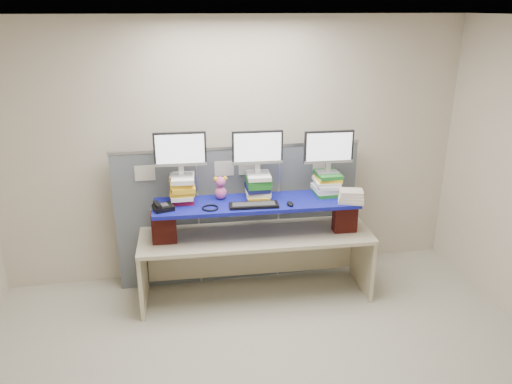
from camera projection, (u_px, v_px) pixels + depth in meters
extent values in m
cube|color=beige|center=(277.00, 228.00, 3.51)|extent=(5.00, 4.00, 2.80)
cube|color=white|center=(280.00, 18.00, 3.02)|extent=(5.00, 4.00, 0.01)
cube|color=#50575F|center=(157.00, 222.00, 5.22)|extent=(0.85, 0.05, 1.50)
cube|color=#50575F|center=(239.00, 216.00, 5.37)|extent=(0.85, 0.05, 1.50)
cube|color=#50575F|center=(316.00, 210.00, 5.52)|extent=(0.85, 0.05, 1.50)
cube|color=#A8ABAF|center=(238.00, 147.00, 5.11)|extent=(2.60, 0.06, 0.03)
cube|color=silver|center=(145.00, 173.00, 4.99)|extent=(0.20, 0.00, 0.16)
cube|color=silver|center=(224.00, 169.00, 5.13)|extent=(0.20, 0.00, 0.16)
cube|color=silver|center=(248.00, 167.00, 5.17)|extent=(0.20, 0.00, 0.16)
cube|color=silver|center=(322.00, 163.00, 5.31)|extent=(0.20, 0.00, 0.16)
cube|color=#C2B494|center=(256.00, 236.00, 5.03)|extent=(2.36, 0.78, 0.04)
cube|color=#C2B494|center=(143.00, 275.00, 5.00)|extent=(0.07, 0.63, 0.67)
cube|color=#C2B494|center=(363.00, 259.00, 5.31)|extent=(0.07, 0.63, 0.67)
cube|color=maroon|center=(164.00, 227.00, 4.80)|extent=(0.24, 0.14, 0.32)
cube|color=maroon|center=(345.00, 217.00, 5.05)|extent=(0.24, 0.14, 0.32)
cube|color=#0E086D|center=(256.00, 203.00, 4.91)|extent=(2.02, 0.59, 0.04)
cube|color=maroon|center=(183.00, 198.00, 4.91)|extent=(0.23, 0.29, 0.05)
cube|color=white|center=(182.00, 195.00, 4.88)|extent=(0.21, 0.30, 0.04)
cube|color=yellow|center=(183.00, 191.00, 4.88)|extent=(0.25, 0.31, 0.04)
cube|color=yellow|center=(183.00, 187.00, 4.86)|extent=(0.23, 0.30, 0.05)
cube|color=yellow|center=(181.00, 182.00, 4.86)|extent=(0.22, 0.29, 0.04)
cube|color=white|center=(183.00, 178.00, 4.83)|extent=(0.24, 0.31, 0.05)
cube|color=yellow|center=(258.00, 196.00, 5.01)|extent=(0.24, 0.30, 0.03)
cube|color=white|center=(258.00, 192.00, 5.01)|extent=(0.27, 0.30, 0.05)
cube|color=#12144F|center=(257.00, 188.00, 4.98)|extent=(0.23, 0.28, 0.04)
cube|color=#1D6E23|center=(258.00, 184.00, 4.98)|extent=(0.23, 0.31, 0.04)
cube|color=#1D6E23|center=(258.00, 179.00, 4.96)|extent=(0.23, 0.30, 0.05)
cube|color=white|center=(258.00, 176.00, 4.93)|extent=(0.24, 0.30, 0.04)
cube|color=#1D6E23|center=(326.00, 192.00, 5.10)|extent=(0.23, 0.29, 0.04)
cube|color=white|center=(326.00, 188.00, 5.08)|extent=(0.25, 0.28, 0.05)
cube|color=white|center=(328.00, 184.00, 5.07)|extent=(0.26, 0.32, 0.04)
cube|color=white|center=(326.00, 181.00, 5.06)|extent=(0.27, 0.31, 0.03)
cube|color=yellow|center=(328.00, 177.00, 5.06)|extent=(0.25, 0.31, 0.03)
cube|color=#1D6E23|center=(328.00, 174.00, 5.04)|extent=(0.23, 0.30, 0.04)
cube|color=#A9A8AD|center=(181.00, 175.00, 4.82)|extent=(0.22, 0.15, 0.01)
cube|color=#A9A8AD|center=(181.00, 170.00, 4.81)|extent=(0.05, 0.04, 0.09)
cube|color=black|center=(180.00, 149.00, 4.73)|extent=(0.50, 0.06, 0.33)
cube|color=white|center=(180.00, 150.00, 4.71)|extent=(0.46, 0.02, 0.29)
cube|color=#A9A8AD|center=(257.00, 173.00, 4.93)|extent=(0.22, 0.15, 0.01)
cube|color=#A9A8AD|center=(257.00, 168.00, 4.91)|extent=(0.05, 0.04, 0.09)
cube|color=black|center=(257.00, 147.00, 4.84)|extent=(0.50, 0.06, 0.33)
cube|color=white|center=(258.00, 148.00, 4.82)|extent=(0.46, 0.02, 0.29)
cube|color=#A9A8AD|center=(327.00, 172.00, 5.03)|extent=(0.22, 0.15, 0.01)
cube|color=#A9A8AD|center=(328.00, 167.00, 5.01)|extent=(0.05, 0.04, 0.09)
cube|color=black|center=(329.00, 147.00, 4.94)|extent=(0.50, 0.06, 0.33)
cube|color=white|center=(329.00, 147.00, 4.92)|extent=(0.46, 0.02, 0.29)
cube|color=black|center=(254.00, 205.00, 4.77)|extent=(0.48, 0.19, 0.03)
cube|color=#2F2F31|center=(254.00, 204.00, 4.77)|extent=(0.41, 0.13, 0.00)
ellipsoid|color=black|center=(290.00, 204.00, 4.80)|extent=(0.09, 0.12, 0.03)
cube|color=black|center=(163.00, 207.00, 4.70)|extent=(0.22, 0.20, 0.05)
cube|color=#2F2F31|center=(163.00, 205.00, 4.69)|extent=(0.11, 0.11, 0.01)
cube|color=black|center=(157.00, 205.00, 4.66)|extent=(0.08, 0.17, 0.03)
torus|color=black|center=(210.00, 208.00, 4.73)|extent=(0.20, 0.20, 0.02)
ellipsoid|color=#D35095|center=(221.00, 193.00, 4.94)|extent=(0.11, 0.10, 0.13)
sphere|color=#D35095|center=(220.00, 182.00, 4.90)|extent=(0.10, 0.10, 0.10)
sphere|color=gold|center=(216.00, 179.00, 4.88)|extent=(0.05, 0.05, 0.05)
sphere|color=gold|center=(225.00, 178.00, 4.90)|extent=(0.05, 0.05, 0.05)
cube|color=#BFB5A3|center=(351.00, 200.00, 4.89)|extent=(0.30, 0.27, 0.03)
cube|color=#BFB5A3|center=(351.00, 197.00, 4.88)|extent=(0.29, 0.26, 0.03)
cube|color=#BFB5A3|center=(351.00, 195.00, 4.87)|extent=(0.27, 0.24, 0.03)
cube|color=#BFB5A3|center=(351.00, 192.00, 4.86)|extent=(0.26, 0.23, 0.03)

